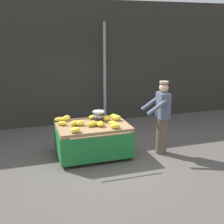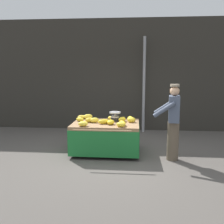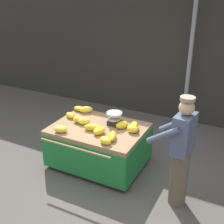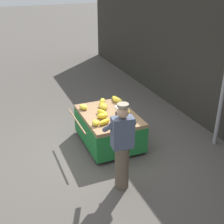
{
  "view_description": "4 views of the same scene",
  "coord_description": "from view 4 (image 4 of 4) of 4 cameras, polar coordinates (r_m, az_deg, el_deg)",
  "views": [
    {
      "loc": [
        -1.82,
        -5.73,
        2.78
      ],
      "look_at": [
        0.14,
        0.42,
        1.01
      ],
      "focal_mm": 47.06,
      "sensor_mm": 36.0,
      "label": 1
    },
    {
      "loc": [
        0.4,
        -5.74,
        2.03
      ],
      "look_at": [
        -0.17,
        0.43,
        1.02
      ],
      "focal_mm": 41.9,
      "sensor_mm": 36.0,
      "label": 2
    },
    {
      "loc": [
        1.97,
        -3.52,
        3.05
      ],
      "look_at": [
        -0.12,
        0.58,
        1.03
      ],
      "focal_mm": 46.77,
      "sensor_mm": 36.0,
      "label": 3
    },
    {
      "loc": [
        5.41,
        -1.87,
        3.76
      ],
      "look_at": [
        0.07,
        0.35,
        0.99
      ],
      "focal_mm": 48.67,
      "sensor_mm": 36.0,
      "label": 4
    }
  ],
  "objects": [
    {
      "name": "banana_bunch_11",
      "position": [
        7.08,
        -1.61,
        0.94
      ],
      "size": [
        0.25,
        0.22,
        0.12
      ],
      "primitive_type": "ellipsoid",
      "rotation": [
        0.0,
        0.0,
        2.12
      ],
      "color": "yellow",
      "rests_on": "banana_cart"
    },
    {
      "name": "weighing_scale",
      "position": [
        6.73,
        1.75,
        0.12
      ],
      "size": [
        0.28,
        0.28,
        0.23
      ],
      "color": "black",
      "rests_on": "banana_cart"
    },
    {
      "name": "banana_bunch_6",
      "position": [
        6.45,
        3.2,
        -1.66
      ],
      "size": [
        0.21,
        0.25,
        0.13
      ],
      "primitive_type": "ellipsoid",
      "rotation": [
        0.0,
        0.0,
        0.43
      ],
      "color": "gold",
      "rests_on": "banana_cart"
    },
    {
      "name": "back_wall",
      "position": [
        7.61,
        19.69,
        9.45
      ],
      "size": [
        16.0,
        0.24,
        3.68
      ],
      "primitive_type": "cube",
      "color": "#2D2B26",
      "rests_on": "ground"
    },
    {
      "name": "banana_bunch_0",
      "position": [
        7.45,
        -1.8,
        2.14
      ],
      "size": [
        0.25,
        0.2,
        0.1
      ],
      "primitive_type": "ellipsoid",
      "rotation": [
        0.0,
        0.0,
        1.14
      ],
      "color": "yellow",
      "rests_on": "banana_cart"
    },
    {
      "name": "banana_bunch_5",
      "position": [
        7.12,
        -5.38,
        0.95
      ],
      "size": [
        0.27,
        0.23,
        0.12
      ],
      "primitive_type": "ellipsoid",
      "rotation": [
        0.0,
        0.0,
        1.93
      ],
      "color": "yellow",
      "rests_on": "banana_cart"
    },
    {
      "name": "banana_bunch_7",
      "position": [
        7.44,
        1.03,
        2.24
      ],
      "size": [
        0.28,
        0.25,
        0.13
      ],
      "primitive_type": "ellipsoid",
      "rotation": [
        0.0,
        0.0,
        2.23
      ],
      "color": "yellow",
      "rests_on": "banana_cart"
    },
    {
      "name": "banana_bunch_1",
      "position": [
        6.67,
        -1.83,
        -0.72
      ],
      "size": [
        0.2,
        0.26,
        0.12
      ],
      "primitive_type": "ellipsoid",
      "rotation": [
        0.0,
        0.0,
        2.97
      ],
      "color": "gold",
      "rests_on": "banana_cart"
    },
    {
      "name": "vendor_person",
      "position": [
        5.45,
        1.9,
        -6.53
      ],
      "size": [
        0.61,
        0.56,
        1.71
      ],
      "color": "brown",
      "rests_on": "ground"
    },
    {
      "name": "banana_bunch_9",
      "position": [
        7.19,
        -1.74,
        1.33
      ],
      "size": [
        0.26,
        0.24,
        0.12
      ],
      "primitive_type": "ellipsoid",
      "rotation": [
        0.0,
        0.0,
        2.14
      ],
      "color": "gold",
      "rests_on": "banana_cart"
    },
    {
      "name": "ground_plane",
      "position": [
        6.86,
        -2.97,
        -7.78
      ],
      "size": [
        60.0,
        60.0,
        0.0
      ],
      "primitive_type": "plane",
      "color": "#514C47"
    },
    {
      "name": "banana_bunch_12",
      "position": [
        6.59,
        1.93,
        -1.05
      ],
      "size": [
        0.25,
        0.29,
        0.12
      ],
      "primitive_type": "ellipsoid",
      "rotation": [
        0.0,
        0.0,
        2.72
      ],
      "color": "gold",
      "rests_on": "banana_cart"
    },
    {
      "name": "banana_cart",
      "position": [
        6.97,
        -0.6,
        -1.88
      ],
      "size": [
        1.62,
        1.37,
        0.75
      ],
      "color": "#93704C",
      "rests_on": "ground"
    },
    {
      "name": "banana_bunch_4",
      "position": [
        6.38,
        -3.07,
        -2.02
      ],
      "size": [
        0.25,
        0.21,
        0.11
      ],
      "primitive_type": "ellipsoid",
      "rotation": [
        0.0,
        0.0,
        1.21
      ],
      "color": "yellow",
      "rests_on": "banana_cart"
    },
    {
      "name": "banana_bunch_2",
      "position": [
        6.38,
        2.26,
        -1.96
      ],
      "size": [
        0.22,
        0.19,
        0.13
      ],
      "primitive_type": "ellipsoid",
      "rotation": [
        0.0,
        0.0,
        1.44
      ],
      "color": "yellow",
      "rests_on": "banana_cart"
    },
    {
      "name": "banana_bunch_3",
      "position": [
        6.83,
        -1.89,
        -0.08
      ],
      "size": [
        0.32,
        0.23,
        0.12
      ],
      "primitive_type": "ellipsoid",
      "rotation": [
        0.0,
        0.0,
        1.96
      ],
      "color": "gold",
      "rests_on": "banana_cart"
    },
    {
      "name": "banana_bunch_10",
      "position": [
        7.58,
        0.64,
        2.58
      ],
      "size": [
        0.26,
        0.17,
        0.1
      ],
      "primitive_type": "ellipsoid",
      "rotation": [
        0.0,
        0.0,
        1.65
      ],
      "color": "gold",
      "rests_on": "banana_cart"
    },
    {
      "name": "banana_bunch_8",
      "position": [
        6.42,
        -1.4,
        -1.86
      ],
      "size": [
        0.23,
        0.31,
        0.11
      ],
      "primitive_type": "ellipsoid",
      "rotation": [
        0.0,
        0.0,
        0.43
      ],
      "color": "gold",
      "rests_on": "banana_cart"
    },
    {
      "name": "banana_bunch_13",
      "position": [
        6.89,
        2.72,
        0.08
      ],
      "size": [
        0.25,
        0.16,
        0.1
      ],
      "primitive_type": "ellipsoid",
      "rotation": [
        0.0,
        0.0,
        1.52
      ],
      "color": "yellow",
      "rests_on": "banana_cart"
    }
  ]
}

